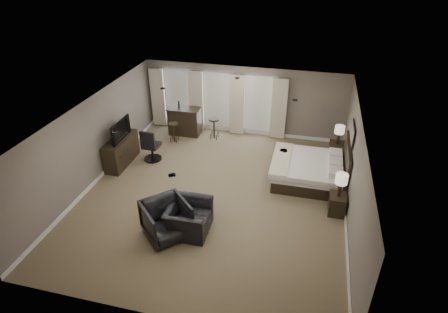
% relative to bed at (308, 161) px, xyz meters
% --- Properties ---
extents(room, '(7.60, 8.60, 2.64)m').
position_rel_bed_xyz_m(room, '(-2.58, -1.44, 0.61)').
color(room, brown).
rests_on(room, ground).
extents(window_bay, '(5.25, 0.20, 2.30)m').
position_rel_bed_xyz_m(window_bay, '(-3.58, 2.67, 0.52)').
color(window_bay, silver).
rests_on(window_bay, room).
extents(bed, '(2.15, 2.06, 1.37)m').
position_rel_bed_xyz_m(bed, '(0.00, 0.00, 0.00)').
color(bed, silver).
rests_on(bed, ground).
extents(nightstand_near, '(0.43, 0.53, 0.57)m').
position_rel_bed_xyz_m(nightstand_near, '(0.89, -1.45, -0.40)').
color(nightstand_near, black).
rests_on(nightstand_near, ground).
extents(nightstand_far, '(0.48, 0.59, 0.64)m').
position_rel_bed_xyz_m(nightstand_far, '(0.89, 1.45, -0.36)').
color(nightstand_far, black).
rests_on(nightstand_far, ground).
extents(lamp_near, '(0.33, 0.33, 0.67)m').
position_rel_bed_xyz_m(lamp_near, '(0.89, -1.45, 0.23)').
color(lamp_near, beige).
rests_on(lamp_near, nightstand_near).
extents(lamp_far, '(0.31, 0.31, 0.65)m').
position_rel_bed_xyz_m(lamp_far, '(0.89, 1.45, 0.28)').
color(lamp_far, beige).
rests_on(lamp_far, nightstand_far).
extents(wall_art, '(0.04, 0.96, 0.56)m').
position_rel_bed_xyz_m(wall_art, '(1.12, 0.00, 1.06)').
color(wall_art, slate).
rests_on(wall_art, room).
extents(dresser, '(0.51, 1.59, 0.92)m').
position_rel_bed_xyz_m(dresser, '(-6.03, -0.45, -0.22)').
color(dresser, black).
rests_on(dresser, ground).
extents(tv, '(0.65, 1.14, 0.15)m').
position_rel_bed_xyz_m(tv, '(-6.03, -0.45, 0.31)').
color(tv, black).
rests_on(tv, dresser).
extents(armchair_near, '(0.79, 1.20, 1.03)m').
position_rel_bed_xyz_m(armchair_near, '(-2.80, -3.07, -0.17)').
color(armchair_near, black).
rests_on(armchair_near, ground).
extents(armchair_far, '(1.44, 1.44, 1.08)m').
position_rel_bed_xyz_m(armchair_far, '(-3.27, -3.40, -0.14)').
color(armchair_far, black).
rests_on(armchair_far, ground).
extents(bar_counter, '(1.22, 0.63, 1.06)m').
position_rel_bed_xyz_m(bar_counter, '(-4.71, 2.15, -0.15)').
color(bar_counter, black).
rests_on(bar_counter, ground).
extents(bar_stool_left, '(0.37, 0.37, 0.74)m').
position_rel_bed_xyz_m(bar_stool_left, '(-4.89, 1.44, -0.31)').
color(bar_stool_left, black).
rests_on(bar_stool_left, ground).
extents(bar_stool_right, '(0.49, 0.49, 0.80)m').
position_rel_bed_xyz_m(bar_stool_right, '(-3.53, 2.05, -0.28)').
color(bar_stool_right, black).
rests_on(bar_stool_right, ground).
extents(desk_chair, '(0.61, 0.61, 1.16)m').
position_rel_bed_xyz_m(desk_chair, '(-5.15, 0.02, -0.11)').
color(desk_chair, black).
rests_on(desk_chair, ground).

